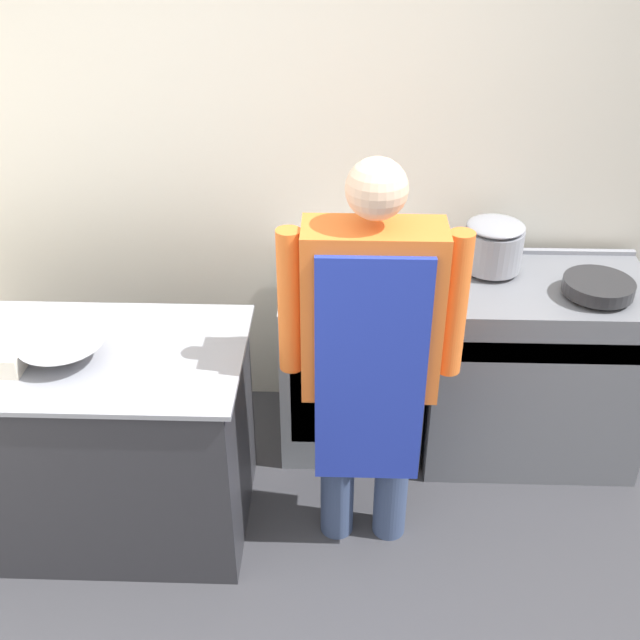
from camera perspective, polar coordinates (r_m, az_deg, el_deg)
wall_back at (r=3.49m, az=-1.27°, el=12.68°), size 8.00×0.05×2.70m
prep_counter at (r=3.29m, az=-17.53°, el=-8.62°), size 1.38×0.75×0.87m
stove at (r=3.66m, az=15.66°, el=-3.46°), size 0.98×0.62×0.92m
fridge_unit at (r=3.60m, az=2.44°, el=-3.24°), size 0.65×0.58×0.85m
person_cook at (r=2.76m, az=3.84°, el=-2.01°), size 0.68×0.24×1.68m
mixing_bowl at (r=2.97m, az=-19.04°, el=-2.23°), size 0.32×0.32×0.08m
plastic_tub at (r=2.99m, az=-22.93°, el=-2.81°), size 0.15×0.15×0.08m
stock_pot at (r=3.41m, az=13.09°, el=5.63°), size 0.26×0.26×0.22m
saute_pan at (r=3.37m, az=20.44°, el=2.41°), size 0.30×0.30×0.06m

